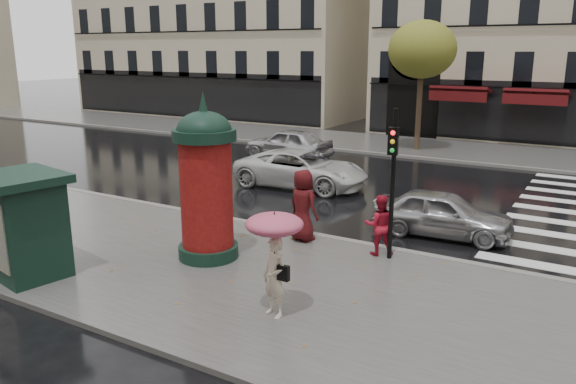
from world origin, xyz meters
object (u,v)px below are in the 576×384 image
Objects in this scene: woman_red at (379,225)px; traffic_light at (393,170)px; newsstand at (24,224)px; car_far_silver at (288,144)px; car_silver at (442,213)px; woman_umbrella at (275,247)px; morris_column at (206,180)px; car_white at (301,169)px; man_burgundy at (303,205)px.

traffic_light reaches higher than woman_red.
car_far_silver is (-2.33, 15.80, -0.60)m from newsstand.
car_far_silver reaches higher than car_silver.
woman_umbrella reaches higher than car_silver.
morris_column reaches higher than woman_red.
newsstand is at bearing -133.30° from morris_column.
traffic_light is 0.72× the size of car_white.
car_white is (-5.81, 5.89, -1.67)m from traffic_light.
morris_column is 1.11× the size of traffic_light.
car_silver is at bearing -119.24° from car_white.
traffic_light is (0.83, 4.06, 0.85)m from woman_umbrella.
traffic_light is at bearing 78.41° from woman_umbrella.
woman_umbrella reaches higher than car_white.
woman_umbrella is 16.87m from car_far_silver.
traffic_light reaches higher than newsstand.
traffic_light reaches higher than car_white.
morris_column is (-3.63, -2.36, 1.20)m from woman_red.
woman_umbrella is 0.52× the size of morris_column.
man_burgundy is 6.89m from newsstand.
woman_umbrella reaches higher than woman_red.
man_burgundy is 2.88m from traffic_light.
woman_red is 0.38× the size of morris_column.
car_white is at bearing 102.80° from morris_column.
woman_red is at bearing -162.78° from man_burgundy.
man_burgundy reaches higher than woman_red.
man_burgundy is 0.53× the size of traffic_light.
car_silver is (3.09, 2.65, -0.44)m from man_burgundy.
morris_column is 6.89m from car_silver.
morris_column reaches higher than car_silver.
car_white is at bearing 116.60° from woman_umbrella.
traffic_light reaches higher than car_far_silver.
woman_red is 2.80m from car_silver.
newsstand is at bearing 13.61° from car_far_silver.
car_far_silver is at bearing 46.88° from car_silver.
traffic_light is 8.44m from car_white.
morris_column is 0.80× the size of car_white.
car_white is at bearing 59.75° from car_silver.
traffic_light is at bearing 28.68° from morris_column.
woman_red reaches higher than car_silver.
car_white is (-4.98, 9.95, -0.82)m from woman_umbrella.
woman_red is 8.46m from newsstand.
car_far_silver is at bearing 98.40° from newsstand.
morris_column is at bearing -170.66° from car_white.
traffic_light is at bearing 165.09° from car_silver.
woman_umbrella is 0.48× the size of car_far_silver.
woman_red is 13.64m from car_far_silver.
morris_column reaches higher than man_burgundy.
woman_umbrella is at bearing 34.89° from car_far_silver.
newsstand is (-2.86, -3.04, -0.75)m from morris_column.
newsstand is at bearing 133.06° from car_silver.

